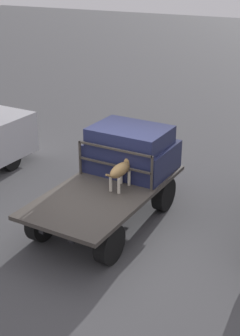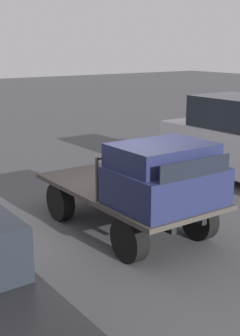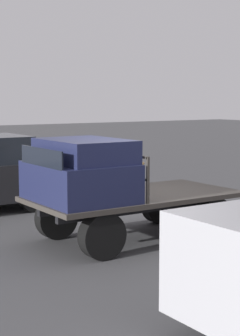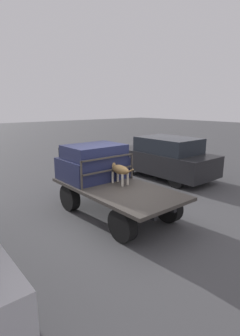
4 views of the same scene
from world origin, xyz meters
name	(u,v)px [view 2 (image 2 of 4)]	position (x,y,z in m)	size (l,w,h in m)	color
ground_plane	(126,228)	(0.00, 0.00, 0.00)	(80.00, 80.00, 0.00)	#474749
flatbed_truck	(126,199)	(0.00, 0.00, 0.57)	(3.63, 1.83, 0.79)	black
truck_cab	(165,176)	(1.06, 0.00, 1.26)	(1.36, 1.71, 0.99)	#1E2347
truck_headboard	(138,165)	(0.34, 0.00, 1.28)	(0.04, 1.71, 0.74)	#3D3833
dog	(123,171)	(0.22, -0.24, 1.19)	(1.05, 0.24, 0.64)	beige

